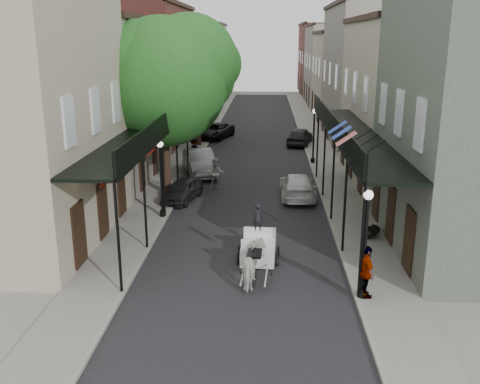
# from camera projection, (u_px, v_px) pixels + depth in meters

# --- Properties ---
(ground) EXTENTS (140.00, 140.00, 0.00)m
(ground) POSITION_uv_depth(u_px,v_px,m) (242.00, 272.00, 19.97)
(ground) COLOR gray
(ground) RESTS_ON ground
(road) EXTENTS (8.00, 90.00, 0.01)m
(road) POSITION_uv_depth(u_px,v_px,m) (254.00, 157.00, 39.16)
(road) COLOR black
(road) RESTS_ON ground
(sidewalk_left) EXTENTS (2.20, 90.00, 0.12)m
(sidewalk_left) POSITION_uv_depth(u_px,v_px,m) (187.00, 156.00, 39.38)
(sidewalk_left) COLOR gray
(sidewalk_left) RESTS_ON ground
(sidewalk_right) EXTENTS (2.20, 90.00, 0.12)m
(sidewalk_right) POSITION_uv_depth(u_px,v_px,m) (323.00, 157.00, 38.91)
(sidewalk_right) COLOR gray
(sidewalk_right) RESTS_ON ground
(building_row_left) EXTENTS (5.00, 80.00, 10.50)m
(building_row_left) POSITION_uv_depth(u_px,v_px,m) (161.00, 75.00, 47.71)
(building_row_left) COLOR #A19980
(building_row_left) RESTS_ON ground
(building_row_right) EXTENTS (5.00, 80.00, 10.50)m
(building_row_right) POSITION_uv_depth(u_px,v_px,m) (355.00, 76.00, 46.89)
(building_row_right) COLOR gray
(building_row_right) RESTS_ON ground
(gallery_left) EXTENTS (2.20, 18.05, 4.88)m
(gallery_left) POSITION_uv_depth(u_px,v_px,m) (149.00, 132.00, 25.77)
(gallery_left) COLOR black
(gallery_left) RESTS_ON sidewalk_left
(gallery_right) EXTENTS (2.20, 18.05, 4.88)m
(gallery_right) POSITION_uv_depth(u_px,v_px,m) (349.00, 134.00, 25.32)
(gallery_right) COLOR black
(gallery_right) RESTS_ON sidewalk_right
(tree_near) EXTENTS (7.31, 6.80, 9.63)m
(tree_near) POSITION_uv_depth(u_px,v_px,m) (171.00, 76.00, 28.13)
(tree_near) COLOR #382619
(tree_near) RESTS_ON sidewalk_left
(tree_far) EXTENTS (6.45, 6.00, 8.61)m
(tree_far) POSITION_uv_depth(u_px,v_px,m) (202.00, 72.00, 41.75)
(tree_far) COLOR #382619
(tree_far) RESTS_ON sidewalk_left
(lamppost_right_near) EXTENTS (0.32, 0.32, 3.71)m
(lamppost_right_near) POSITION_uv_depth(u_px,v_px,m) (365.00, 243.00, 17.29)
(lamppost_right_near) COLOR black
(lamppost_right_near) RESTS_ON sidewalk_right
(lamppost_left) EXTENTS (0.32, 0.32, 3.71)m
(lamppost_left) POSITION_uv_depth(u_px,v_px,m) (161.00, 178.00, 25.35)
(lamppost_left) COLOR black
(lamppost_left) RESTS_ON sidewalk_left
(lamppost_right_far) EXTENTS (0.32, 0.32, 3.71)m
(lamppost_right_far) POSITION_uv_depth(u_px,v_px,m) (314.00, 135.00, 36.48)
(lamppost_right_far) COLOR black
(lamppost_right_far) RESTS_ON sidewalk_right
(horse) EXTENTS (0.92, 1.85, 1.52)m
(horse) POSITION_uv_depth(u_px,v_px,m) (254.00, 265.00, 18.78)
(horse) COLOR silver
(horse) RESTS_ON ground
(carriage) EXTENTS (1.66, 2.31, 2.55)m
(carriage) POSITION_uv_depth(u_px,v_px,m) (259.00, 235.00, 20.98)
(carriage) COLOR black
(carriage) RESTS_ON ground
(pedestrian_walking) EXTENTS (0.88, 0.69, 1.78)m
(pedestrian_walking) POSITION_uv_depth(u_px,v_px,m) (216.00, 173.00, 30.91)
(pedestrian_walking) COLOR #A3A49B
(pedestrian_walking) RESTS_ON ground
(pedestrian_sidewalk_left) EXTENTS (1.14, 1.11, 1.57)m
(pedestrian_sidewalk_left) POSITION_uv_depth(u_px,v_px,m) (194.00, 150.00, 37.38)
(pedestrian_sidewalk_left) COLOR gray
(pedestrian_sidewalk_left) RESTS_ON sidewalk_left
(pedestrian_sidewalk_right) EXTENTS (0.67, 1.13, 1.81)m
(pedestrian_sidewalk_right) POSITION_uv_depth(u_px,v_px,m) (366.00, 272.00, 17.57)
(pedestrian_sidewalk_right) COLOR gray
(pedestrian_sidewalk_right) RESTS_ON sidewalk_right
(car_left_near) EXTENTS (2.13, 3.72, 1.19)m
(car_left_near) POSITION_uv_depth(u_px,v_px,m) (182.00, 190.00, 28.61)
(car_left_near) COLOR black
(car_left_near) RESTS_ON ground
(car_left_mid) EXTENTS (2.94, 5.04, 1.57)m
(car_left_mid) POSITION_uv_depth(u_px,v_px,m) (200.00, 162.00, 34.09)
(car_left_mid) COLOR #959499
(car_left_mid) RESTS_ON ground
(car_left_far) EXTENTS (3.49, 5.19, 1.32)m
(car_left_far) POSITION_uv_depth(u_px,v_px,m) (215.00, 131.00, 46.33)
(car_left_far) COLOR black
(car_left_far) RESTS_ON ground
(car_right_near) EXTENTS (1.86, 4.53, 1.31)m
(car_right_near) POSITION_uv_depth(u_px,v_px,m) (297.00, 186.00, 29.20)
(car_right_near) COLOR silver
(car_right_near) RESTS_ON ground
(car_right_far) EXTENTS (2.58, 4.48, 1.43)m
(car_right_far) POSITION_uv_depth(u_px,v_px,m) (300.00, 136.00, 43.51)
(car_right_far) COLOR black
(car_right_far) RESTS_ON ground
(trash_bags) EXTENTS (0.89, 1.04, 0.53)m
(trash_bags) POSITION_uv_depth(u_px,v_px,m) (371.00, 231.00, 23.16)
(trash_bags) COLOR black
(trash_bags) RESTS_ON sidewalk_right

